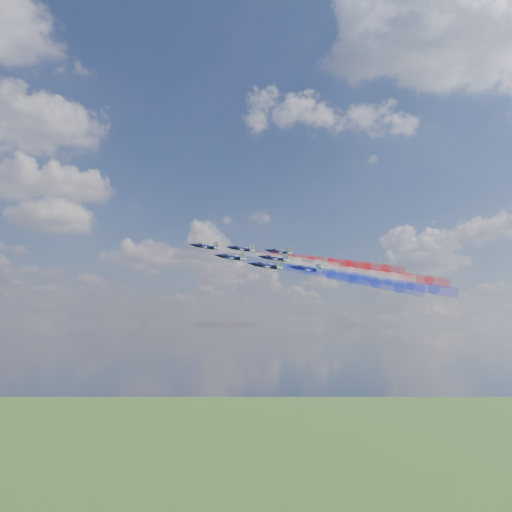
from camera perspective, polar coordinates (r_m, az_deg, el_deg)
jet_lead at (r=177.90m, az=-5.27°, el=0.96°), size 13.31×13.22×6.14m
trail_lead at (r=173.96m, az=2.30°, el=-0.22°), size 32.39×26.52×10.59m
jet_inner_left at (r=164.83m, az=-2.61°, el=-0.15°), size 13.31×13.22×6.14m
trail_inner_left at (r=162.18m, az=5.60°, el=-1.45°), size 32.39×26.52×10.59m
jet_inner_right at (r=183.02m, az=-1.54°, el=0.72°), size 13.31×13.22×6.14m
trail_inner_right at (r=180.58m, az=5.85°, el=-0.43°), size 32.39×26.52×10.59m
jet_outer_left at (r=153.69m, az=1.08°, el=-1.05°), size 13.31×13.22×6.14m
trail_outer_left at (r=152.73m, az=9.90°, el=-2.43°), size 32.39×26.52×10.59m
jet_center_third at (r=171.38m, az=1.90°, el=-0.27°), size 13.31×13.22×6.14m
trail_center_third at (r=170.52m, az=9.80°, el=-1.50°), size 32.39×26.52×10.59m
jet_outer_right at (r=191.50m, az=2.42°, el=0.42°), size 13.31×13.22×6.14m
trail_outer_right at (r=190.64m, az=9.49°, el=-0.68°), size 32.39×26.52×10.59m
jet_rear_left at (r=162.37m, az=5.22°, el=-1.35°), size 13.31×13.22×6.14m
trail_rear_left at (r=163.03m, az=13.53°, el=-2.63°), size 32.39×26.52×10.59m
jet_rear_right at (r=180.04m, az=6.02°, el=-0.64°), size 13.31×13.22×6.14m
trail_rear_right at (r=180.82m, az=13.51°, el=-1.80°), size 32.39×26.52×10.59m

